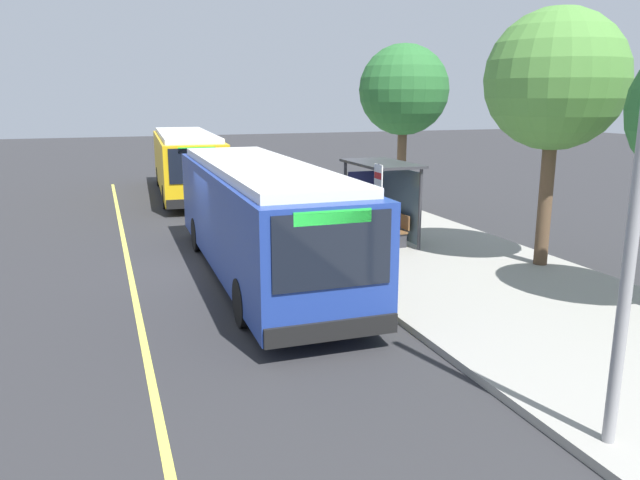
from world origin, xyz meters
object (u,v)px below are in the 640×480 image
Objects in this scene: transit_bus_second at (186,161)px; transit_bus_main at (260,215)px; route_sign_post at (378,203)px; waiting_bench at (392,227)px.

transit_bus_main is at bearing -0.36° from transit_bus_second.
transit_bus_main is at bearing -113.30° from route_sign_post.
transit_bus_second reaches higher than waiting_bench.
route_sign_post is at bearing -32.61° from waiting_bench.
route_sign_post is at bearing 9.76° from transit_bus_second.
transit_bus_main is 6.88× the size of waiting_bench.
transit_bus_main is 5.02m from waiting_bench.
transit_bus_main is 3.03m from route_sign_post.
route_sign_post is (2.89, -1.85, 1.32)m from waiting_bench.
transit_bus_main is at bearing -69.74° from waiting_bench.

